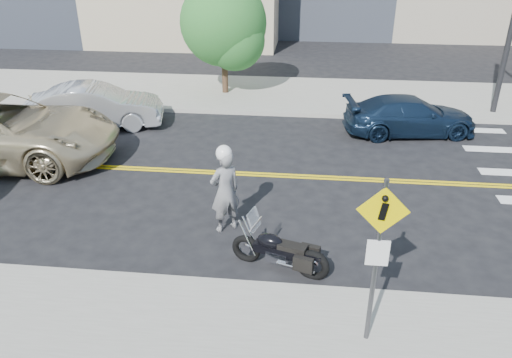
{
  "coord_description": "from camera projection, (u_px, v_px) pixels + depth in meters",
  "views": [
    {
      "loc": [
        3.02,
        -12.79,
        6.35
      ],
      "look_at": [
        1.93,
        -2.65,
        1.2
      ],
      "focal_mm": 35.0,
      "sensor_mm": 36.0,
      "label": 1
    }
  ],
  "objects": [
    {
      "name": "parked_car_silver",
      "position": [
        95.0,
        106.0,
        17.45
      ],
      "size": [
        4.83,
        2.57,
        1.51
      ],
      "primitive_type": "imported",
      "rotation": [
        0.0,
        0.0,
        1.79
      ],
      "color": "silver",
      "rests_on": "ground"
    },
    {
      "name": "sidewalk_far",
      "position": [
        236.0,
        93.0,
        21.12
      ],
      "size": [
        60.0,
        5.0,
        0.15
      ],
      "primitive_type": "cube",
      "color": "#9E9B91",
      "rests_on": "ground_plane"
    },
    {
      "name": "motorcycle",
      "position": [
        280.0,
        243.0,
        10.11
      ],
      "size": [
        2.14,
        1.2,
        1.25
      ],
      "primitive_type": null,
      "rotation": [
        0.0,
        0.0,
        -0.3
      ],
      "color": "black",
      "rests_on": "ground"
    },
    {
      "name": "ground_plane",
      "position": [
        200.0,
        172.0,
        14.5
      ],
      "size": [
        120.0,
        120.0,
        0.0
      ],
      "primitive_type": "plane",
      "color": "black",
      "rests_on": "ground"
    },
    {
      "name": "motorcyclist",
      "position": [
        225.0,
        189.0,
        11.27
      ],
      "size": [
        0.87,
        0.82,
        2.13
      ],
      "rotation": [
        0.0,
        0.0,
        3.78
      ],
      "color": "#9D9EA2",
      "rests_on": "ground"
    },
    {
      "name": "tree_far_a",
      "position": [
        223.0,
        23.0,
        19.75
      ],
      "size": [
        3.44,
        3.44,
        4.7
      ],
      "rotation": [
        0.0,
        0.0,
        -0.16
      ],
      "color": "#382619",
      "rests_on": "ground"
    },
    {
      "name": "pedestrian_sign",
      "position": [
        378.0,
        249.0,
        7.61
      ],
      "size": [
        0.78,
        0.08,
        3.0
      ],
      "color": "#4C4C51",
      "rests_on": "sidewalk_near"
    },
    {
      "name": "parked_car_blue",
      "position": [
        410.0,
        116.0,
        16.92
      ],
      "size": [
        4.66,
        2.48,
        1.28
      ],
      "primitive_type": "imported",
      "rotation": [
        0.0,
        0.0,
        1.73
      ],
      "color": "#152841",
      "rests_on": "ground"
    }
  ]
}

